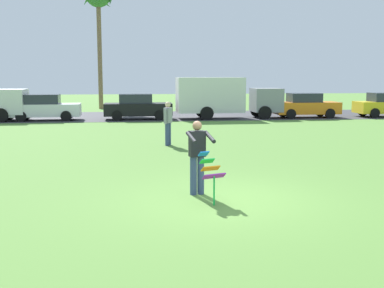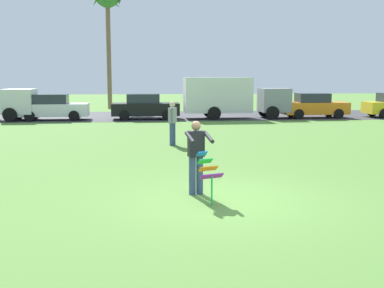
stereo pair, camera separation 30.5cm
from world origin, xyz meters
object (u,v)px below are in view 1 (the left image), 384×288
parked_car_black (138,107)px  person_walker_near (168,122)px  person_kite_flyer (197,154)px  parked_car_white (45,108)px  kite_held (210,170)px  parked_truck_grey_van (223,96)px  parked_car_orange (306,106)px  palm_tree_right_near (98,1)px

parked_car_black → person_walker_near: (1.11, -11.42, 0.16)m
person_kite_flyer → parked_car_white: (-6.89, 19.43, -0.18)m
kite_held → parked_car_black: (-1.41, 20.26, 0.03)m
parked_truck_grey_van → parked_car_orange: (5.52, -0.00, -0.64)m
kite_held → parked_truck_grey_van: size_ratio=0.17×
parked_truck_grey_van → parked_car_orange: 5.55m
parked_car_white → parked_truck_grey_van: bearing=0.0°
parked_car_black → kite_held: bearing=-86.0°
kite_held → parked_car_orange: parked_car_orange is taller
kite_held → parked_car_black: size_ratio=0.26×
person_walker_near → palm_tree_right_near: bearing=100.7°
person_kite_flyer → kite_held: 0.87m
parked_car_white → parked_truck_grey_van: size_ratio=0.63×
kite_held → parked_car_orange: 22.38m
parked_car_black → palm_tree_right_near: (-2.93, 10.00, 7.90)m
parked_car_orange → palm_tree_right_near: palm_tree_right_near is taller
person_walker_near → parked_truck_grey_van: bearing=69.4°
person_kite_flyer → parked_truck_grey_van: parked_truck_grey_van is taller
person_kite_flyer → person_walker_near: (-0.12, 8.01, -0.02)m
person_kite_flyer → person_walker_near: size_ratio=1.00×
parked_truck_grey_van → person_walker_near: size_ratio=3.89×
person_kite_flyer → parked_truck_grey_van: 19.88m
parked_truck_grey_van → palm_tree_right_near: 14.91m
parked_car_white → parked_car_orange: (16.58, 0.00, 0.00)m
person_kite_flyer → parked_car_white: size_ratio=0.41×
parked_car_white → parked_car_orange: size_ratio=1.01×
parked_car_black → person_walker_near: 11.47m
kite_held → parked_truck_grey_van: 20.66m
parked_car_black → parked_car_white: bearing=-180.0°
parked_car_orange → person_kite_flyer: bearing=-116.5°
person_kite_flyer → parked_car_black: 19.47m
parked_car_orange → parked_truck_grey_van: bearing=180.0°
kite_held → parked_car_black: bearing=94.0°
person_kite_flyer → parked_car_orange: size_ratio=0.41×
person_kite_flyer → parked_car_black: bearing=93.6°
parked_car_orange → person_walker_near: 15.06m
palm_tree_right_near → person_walker_near: 23.13m
palm_tree_right_near → kite_held: bearing=-81.8°
person_kite_flyer → person_walker_near: 8.01m
person_kite_flyer → parked_truck_grey_van: bearing=77.9°
person_kite_flyer → parked_car_white: bearing=109.5°
kite_held → person_walker_near: 8.85m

